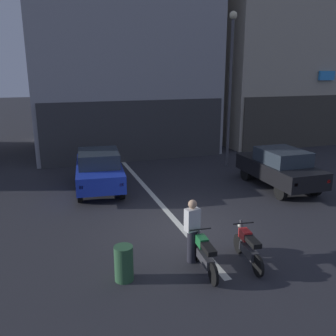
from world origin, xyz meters
TOP-DOWN VIEW (x-y plane):
  - ground_plane at (0.00, 0.00)m, footprint 120.00×120.00m
  - lane_centre_line at (0.00, 6.00)m, footprint 0.20×18.00m
  - building_mid_block at (0.76, 13.21)m, footprint 10.16×8.97m
  - car_blue_crossing_near at (-1.84, 4.55)m, footprint 2.18×4.26m
  - car_black_parked_kerbside at (5.21, 2.45)m, footprint 1.82×4.13m
  - street_lamp at (4.85, 6.30)m, footprint 0.36×0.36m
  - motorcycle_green_row_leftmost at (-0.37, -2.45)m, footprint 0.55×1.67m
  - motorcycle_red_row_left_mid at (0.81, -2.47)m, footprint 0.55×1.67m
  - person_by_motorcycles at (-0.48, -1.93)m, footprint 0.40×0.29m
  - trash_bin at (-2.29, -2.19)m, footprint 0.44×0.44m

SIDE VIEW (x-z plane):
  - ground_plane at x=0.00m, z-range 0.00..0.00m
  - lane_centre_line at x=0.00m, z-range 0.00..0.01m
  - trash_bin at x=-2.29m, z-range 0.00..0.85m
  - motorcycle_green_row_leftmost at x=-0.37m, z-range -0.03..0.95m
  - motorcycle_red_row_left_mid at x=0.81m, z-range -0.03..0.95m
  - person_by_motorcycles at x=-0.48m, z-range 0.02..1.69m
  - car_blue_crossing_near at x=-1.84m, z-range 0.07..1.71m
  - car_black_parked_kerbside at x=5.21m, z-range 0.07..1.71m
  - street_lamp at x=4.85m, z-range 0.75..8.08m
  - building_mid_block at x=0.76m, z-range -0.01..12.90m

